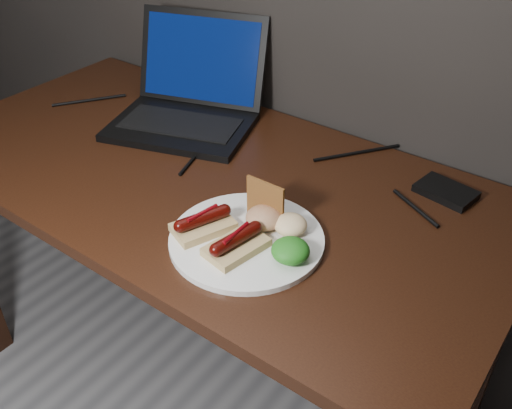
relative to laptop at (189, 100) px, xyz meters
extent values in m
cube|color=black|center=(0.19, -0.17, -0.07)|extent=(1.40, 0.70, 0.03)
cube|color=black|center=(-0.46, 0.13, -0.44)|extent=(0.05, 0.05, 0.72)
cube|color=black|center=(0.84, 0.13, -0.44)|extent=(0.05, 0.05, 0.72)
cube|color=black|center=(0.02, -0.06, -0.05)|extent=(0.40, 0.34, 0.02)
cube|color=black|center=(0.02, -0.06, -0.04)|extent=(0.32, 0.22, 0.00)
cube|color=black|center=(-0.03, 0.10, 0.08)|extent=(0.36, 0.20, 0.23)
cube|color=navy|center=(-0.03, 0.10, 0.08)|extent=(0.32, 0.17, 0.20)
cube|color=black|center=(0.67, 0.06, -0.05)|extent=(0.13, 0.10, 0.02)
cylinder|color=black|center=(0.14, -0.13, -0.05)|extent=(0.06, 0.17, 0.01)
cylinder|color=black|center=(0.44, 0.10, -0.05)|extent=(0.13, 0.18, 0.01)
cylinder|color=black|center=(0.64, -0.03, -0.05)|extent=(0.13, 0.07, 0.01)
cylinder|color=black|center=(-0.30, -0.08, -0.05)|extent=(0.12, 0.17, 0.01)
cylinder|color=white|center=(0.43, -0.31, -0.05)|extent=(0.31, 0.31, 0.01)
cube|color=#D6BE7E|center=(0.35, -0.35, -0.03)|extent=(0.11, 0.13, 0.02)
cylinder|color=#4B0605|center=(0.35, -0.35, -0.01)|extent=(0.06, 0.10, 0.02)
sphere|color=#4B0605|center=(0.33, -0.39, -0.01)|extent=(0.03, 0.02, 0.02)
sphere|color=#4B0605|center=(0.36, -0.30, -0.01)|extent=(0.03, 0.02, 0.02)
cylinder|color=#5E0409|center=(0.35, -0.35, 0.00)|extent=(0.02, 0.07, 0.01)
cube|color=#D6BE7E|center=(0.43, -0.36, -0.03)|extent=(0.09, 0.13, 0.02)
cylinder|color=#4B0605|center=(0.43, -0.36, -0.01)|extent=(0.04, 0.10, 0.02)
sphere|color=#4B0605|center=(0.43, -0.40, -0.01)|extent=(0.03, 0.02, 0.02)
sphere|color=#4B0605|center=(0.44, -0.31, -0.01)|extent=(0.02, 0.02, 0.02)
cylinder|color=#5E0409|center=(0.43, -0.36, 0.00)|extent=(0.01, 0.07, 0.01)
cube|color=#A5612D|center=(0.42, -0.25, 0.00)|extent=(0.09, 0.01, 0.08)
ellipsoid|color=#1D5511|center=(0.53, -0.32, -0.02)|extent=(0.07, 0.07, 0.04)
ellipsoid|color=maroon|center=(0.43, -0.27, -0.02)|extent=(0.07, 0.07, 0.04)
ellipsoid|color=white|center=(0.48, -0.25, -0.03)|extent=(0.06, 0.06, 0.04)
camera|label=1|loc=(0.94, -0.98, 0.63)|focal=40.00mm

